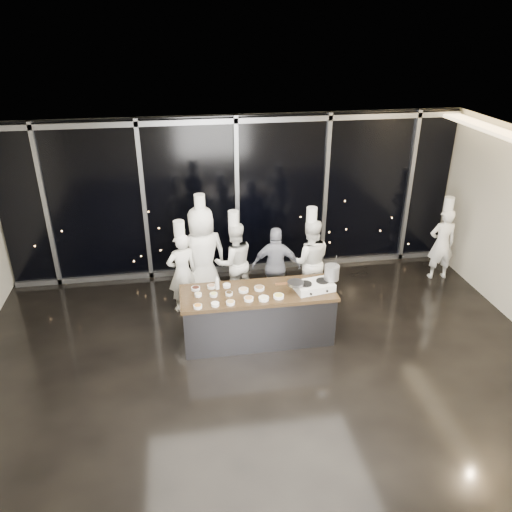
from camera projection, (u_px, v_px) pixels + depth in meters
The scene contains 15 objects.
ground at pixel (267, 373), 7.51m from camera, with size 9.00×9.00×0.00m, color black.
room_shell at pixel (282, 236), 6.55m from camera, with size 9.02×7.02×3.21m.
window_wall at pixel (237, 198), 9.86m from camera, with size 8.90×0.11×3.20m.
demo_counter at pixel (258, 315), 8.11m from camera, with size 2.46×0.86×0.90m.
stove at pixel (314, 286), 7.95m from camera, with size 0.66×0.47×0.14m.
frying_pan at pixel (295, 283), 7.82m from camera, with size 0.48×0.31×0.04m.
stock_pot at pixel (332, 272), 7.94m from camera, with size 0.24×0.24×0.24m, color #AFAFB1.
prep_bowls at pixel (234, 295), 7.78m from camera, with size 1.41×0.70×0.05m.
squeeze_bottle at pixel (217, 283), 7.95m from camera, with size 0.06×0.06×0.23m.
chef_far_left at pixel (182, 271), 8.80m from camera, with size 0.63×0.51×1.73m.
chef_left at pixel (202, 255), 9.00m from camera, with size 1.04×0.83×2.10m.
chef_center at pixel (234, 261), 9.14m from camera, with size 0.84×0.71×1.76m.
guest at pixel (276, 266), 9.03m from camera, with size 0.93×0.53×1.50m.
chef_right at pixel (309, 260), 9.10m from camera, with size 0.85×0.70×1.84m.
chef_side at pixel (442, 243), 9.91m from camera, with size 0.56×0.38×1.72m.
Camera 1 is at (-1.13, -5.88, 4.88)m, focal length 35.00 mm.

